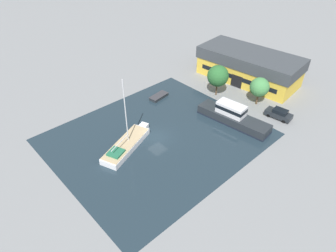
{
  "coord_description": "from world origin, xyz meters",
  "views": [
    {
      "loc": [
        28.42,
        -23.9,
        29.48
      ],
      "look_at": [
        0.0,
        2.34,
        1.0
      ],
      "focal_mm": 32.0,
      "sensor_mm": 36.0,
      "label": 1
    }
  ],
  "objects": [
    {
      "name": "quay_tree_by_water",
      "position": [
        -2.22,
        17.02,
        4.03
      ],
      "size": [
        4.01,
        4.01,
        6.04
      ],
      "color": "brown",
      "rests_on": "ground"
    },
    {
      "name": "quay_tree_near_building",
      "position": [
        4.99,
        19.93,
        3.5
      ],
      "size": [
        3.45,
        3.45,
        5.25
      ],
      "color": "brown",
      "rests_on": "ground"
    },
    {
      "name": "ground_plane",
      "position": [
        0.0,
        0.0,
        0.0
      ],
      "size": [
        440.0,
        440.0,
        0.0
      ],
      "primitive_type": "plane",
      "color": "gray"
    },
    {
      "name": "warehouse_building",
      "position": [
        -1.99,
        26.79,
        3.01
      ],
      "size": [
        21.26,
        11.22,
        5.94
      ],
      "rotation": [
        0.0,
        0.0,
        0.1
      ],
      "color": "gold",
      "rests_on": "ground"
    },
    {
      "name": "sailboat_moored",
      "position": [
        -1.19,
        -5.05,
        0.59
      ],
      "size": [
        6.04,
        10.7,
        11.27
      ],
      "rotation": [
        0.0,
        0.0,
        0.37
      ],
      "color": "white",
      "rests_on": "water_canal"
    },
    {
      "name": "motor_cruiser",
      "position": [
        5.44,
        12.03,
        1.19
      ],
      "size": [
        12.96,
        4.58,
        3.32
      ],
      "rotation": [
        0.0,
        0.0,
        1.68
      ],
      "color": "#23282D",
      "rests_on": "water_canal"
    },
    {
      "name": "small_dinghy",
      "position": [
        -8.84,
        8.12,
        0.31
      ],
      "size": [
        2.23,
        4.09,
        0.6
      ],
      "rotation": [
        0.0,
        0.0,
        3.28
      ],
      "color": "#23282D",
      "rests_on": "water_canal"
    },
    {
      "name": "parked_car",
      "position": [
        10.13,
        18.83,
        0.86
      ],
      "size": [
        4.63,
        2.38,
        1.71
      ],
      "rotation": [
        0.0,
        0.0,
        1.69
      ],
      "color": "#1E2328",
      "rests_on": "ground"
    },
    {
      "name": "water_canal",
      "position": [
        0.0,
        0.0,
        0.0
      ],
      "size": [
        26.74,
        31.16,
        0.01
      ],
      "primitive_type": "cube",
      "color": "#1E2D38",
      "rests_on": "ground"
    }
  ]
}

